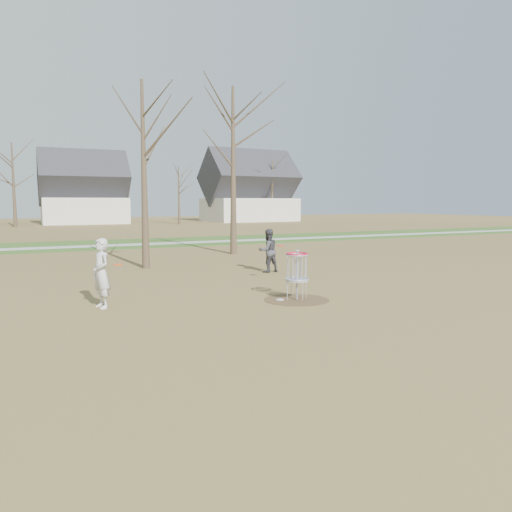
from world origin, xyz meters
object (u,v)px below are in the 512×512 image
Objects in this scene: player_standing at (101,273)px; disc_grounded at (280,300)px; player_throwing at (268,251)px; disc_golf_basket at (297,267)px.

player_standing is 8.09× the size of disc_grounded.
disc_golf_basket is (-1.89, -5.21, 0.08)m from player_throwing.
player_standing is 1.32× the size of disc_golf_basket.
player_throwing is 5.54m from disc_golf_basket.
disc_grounded is (4.54, -1.18, -0.87)m from player_standing.
player_throwing is at bearing 65.23° from disc_grounded.
player_standing is at bearing 25.29° from player_throwing.
disc_golf_basket is at bearing 60.52° from player_standing.
disc_grounded is 0.16× the size of disc_golf_basket.
player_throwing is 5.60m from disc_grounded.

